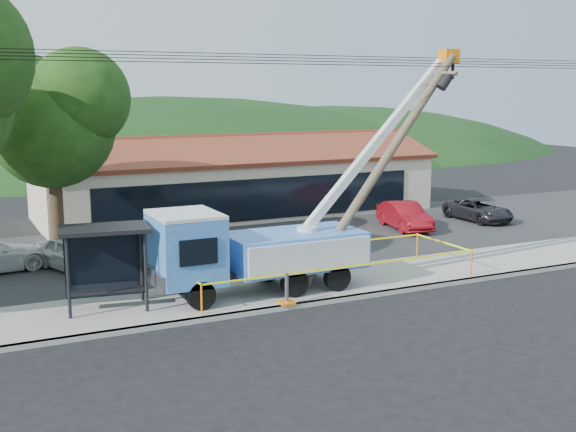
{
  "coord_description": "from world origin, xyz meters",
  "views": [
    {
      "loc": [
        -11.48,
        -18.64,
        7.28
      ],
      "look_at": [
        0.1,
        5.0,
        2.58
      ],
      "focal_mm": 45.0,
      "sensor_mm": 36.0,
      "label": 1
    }
  ],
  "objects_px": {
    "utility_truck": "(254,247)",
    "bus_shelter": "(105,248)",
    "car_red": "(404,231)",
    "car_silver": "(75,273)",
    "car_dark": "(478,222)",
    "leaning_pole": "(387,158)"
  },
  "relations": [
    {
      "from": "bus_shelter",
      "to": "car_dark",
      "type": "distance_m",
      "value": 22.95
    },
    {
      "from": "utility_truck",
      "to": "leaning_pole",
      "type": "height_order",
      "value": "utility_truck"
    },
    {
      "from": "car_dark",
      "to": "bus_shelter",
      "type": "bearing_deg",
      "value": -162.23
    },
    {
      "from": "utility_truck",
      "to": "bus_shelter",
      "type": "distance_m",
      "value": 5.1
    },
    {
      "from": "bus_shelter",
      "to": "car_silver",
      "type": "xyz_separation_m",
      "value": [
        -0.07,
        5.66,
        -2.15
      ]
    },
    {
      "from": "car_silver",
      "to": "car_red",
      "type": "distance_m",
      "value": 16.81
    },
    {
      "from": "car_dark",
      "to": "leaning_pole",
      "type": "bearing_deg",
      "value": -145.42
    },
    {
      "from": "car_silver",
      "to": "utility_truck",
      "type": "bearing_deg",
      "value": -71.72
    },
    {
      "from": "car_red",
      "to": "car_silver",
      "type": "bearing_deg",
      "value": -164.78
    },
    {
      "from": "car_silver",
      "to": "bus_shelter",
      "type": "bearing_deg",
      "value": -110.82
    },
    {
      "from": "car_red",
      "to": "utility_truck",
      "type": "bearing_deg",
      "value": -136.56
    },
    {
      "from": "utility_truck",
      "to": "leaning_pole",
      "type": "xyz_separation_m",
      "value": [
        5.16,
        -0.41,
        2.94
      ]
    },
    {
      "from": "bus_shelter",
      "to": "car_red",
      "type": "height_order",
      "value": "bus_shelter"
    },
    {
      "from": "leaning_pole",
      "to": "car_silver",
      "type": "xyz_separation_m",
      "value": [
        -10.28,
        6.56,
        -4.72
      ]
    },
    {
      "from": "car_dark",
      "to": "utility_truck",
      "type": "bearing_deg",
      "value": -155.78
    },
    {
      "from": "leaning_pole",
      "to": "bus_shelter",
      "type": "xyz_separation_m",
      "value": [
        -10.21,
        0.91,
        -2.57
      ]
    },
    {
      "from": "utility_truck",
      "to": "car_dark",
      "type": "distance_m",
      "value": 18.4
    },
    {
      "from": "car_red",
      "to": "car_dark",
      "type": "relative_size",
      "value": 0.99
    },
    {
      "from": "utility_truck",
      "to": "car_dark",
      "type": "relative_size",
      "value": 2.83
    },
    {
      "from": "bus_shelter",
      "to": "car_silver",
      "type": "relative_size",
      "value": 0.76
    },
    {
      "from": "utility_truck",
      "to": "car_silver",
      "type": "relative_size",
      "value": 3.01
    },
    {
      "from": "leaning_pole",
      "to": "car_silver",
      "type": "bearing_deg",
      "value": 147.45
    }
  ]
}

